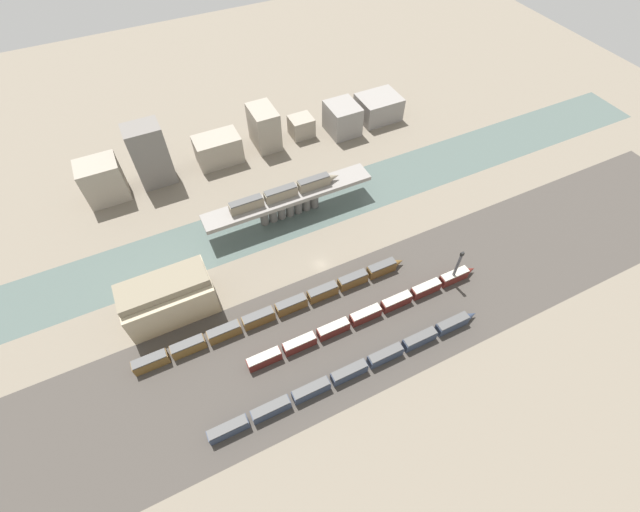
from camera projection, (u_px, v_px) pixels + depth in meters
ground_plane at (321, 264)px, 138.58m from camera, size 400.00×400.00×0.00m
railbed_yard at (356, 323)px, 125.18m from camera, size 280.00×42.00×0.01m
river_water at (290, 214)px, 152.46m from camera, size 320.00×22.37×0.01m
bridge at (289, 200)px, 147.16m from camera, size 60.15×8.24×9.30m
train_on_bridge at (284, 192)px, 143.29m from camera, size 39.83×2.94×3.92m
train_yard_near at (353, 371)px, 114.08m from camera, size 80.93×2.71×3.79m
train_yard_mid at (369, 314)px, 124.95m from camera, size 76.10×2.77×3.78m
train_yard_far at (278, 310)px, 125.48m from camera, size 85.23×2.91×4.11m
warehouse_building at (168, 297)px, 122.93m from camera, size 25.34×14.19×13.83m
signal_tower at (456, 268)px, 128.56m from camera, size 1.00×0.86×14.57m
city_block_far_left at (103, 181)px, 152.19m from camera, size 14.02×11.35×15.18m
city_block_left at (150, 155)px, 154.53m from camera, size 12.56×9.80×23.68m
city_block_center at (218, 149)px, 166.51m from camera, size 17.27×10.74×11.00m
city_block_right at (264, 127)px, 170.99m from camera, size 9.51×14.10×16.30m
city_block_far_right at (301, 126)px, 178.14m from camera, size 9.36×8.45×8.22m
city_block_tall at (342, 119)px, 178.11m from camera, size 12.22×13.80×12.35m
city_block_low at (378, 107)px, 185.28m from camera, size 17.37×14.20×9.99m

